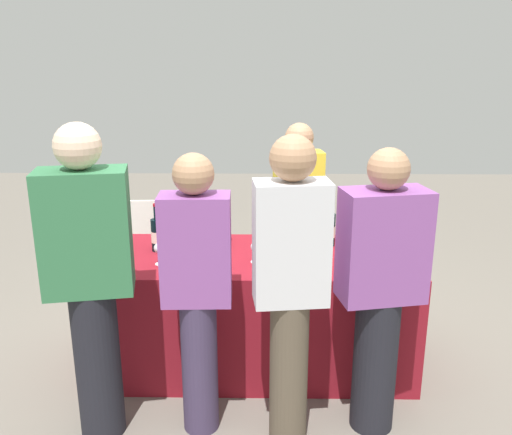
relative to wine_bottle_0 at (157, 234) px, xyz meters
name	(u,v)px	position (x,y,z in m)	size (l,w,h in m)	color
ground_plane	(256,362)	(0.64, -0.07, -0.89)	(12.00, 12.00, 0.00)	slate
tasting_table	(256,310)	(0.64, -0.07, -0.50)	(2.00, 0.82, 0.77)	maroon
wine_bottle_0	(157,234)	(0.00, 0.00, 0.00)	(0.08, 0.08, 0.32)	black
wine_bottle_1	(189,231)	(0.20, 0.05, 0.01)	(0.07, 0.07, 0.33)	black
wine_bottle_2	(224,227)	(0.42, 0.14, 0.00)	(0.07, 0.07, 0.32)	black
wine_bottle_3	(274,233)	(0.76, 0.02, 0.01)	(0.07, 0.07, 0.32)	black
wine_bottle_4	(304,235)	(0.95, 0.01, -0.01)	(0.07, 0.07, 0.30)	black
wine_bottle_5	(330,229)	(1.13, 0.12, 0.00)	(0.08, 0.08, 0.31)	black
wine_bottle_6	(364,234)	(1.34, 0.04, 0.00)	(0.07, 0.07, 0.31)	black
wine_glass_0	(159,249)	(0.06, -0.24, -0.01)	(0.07, 0.07, 0.14)	silver
wine_glass_1	(255,248)	(0.64, -0.20, -0.02)	(0.06, 0.06, 0.13)	silver
wine_glass_2	(291,249)	(0.86, -0.24, -0.01)	(0.07, 0.07, 0.14)	silver
wine_glass_3	(305,248)	(0.94, -0.22, -0.01)	(0.07, 0.07, 0.14)	silver
wine_glass_4	(346,249)	(1.19, -0.21, -0.02)	(0.07, 0.07, 0.13)	silver
ice_bucket	(380,244)	(1.42, -0.11, -0.02)	(0.23, 0.23, 0.18)	silver
server_pouring	(298,217)	(0.94, 0.55, -0.04)	(0.37, 0.24, 1.54)	#3F3351
guest_0	(90,277)	(-0.19, -0.78, 0.03)	(0.47, 0.31, 1.70)	black
guest_1	(197,287)	(0.35, -0.74, -0.04)	(0.36, 0.21, 1.55)	#3F3351
guest_2	(290,284)	(0.82, -0.84, 0.03)	(0.38, 0.24, 1.66)	brown
guest_3	(380,287)	(1.30, -0.71, -0.05)	(0.47, 0.32, 1.57)	black
menu_board	(160,249)	(-0.19, 0.99, -0.46)	(0.56, 0.03, 0.84)	white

